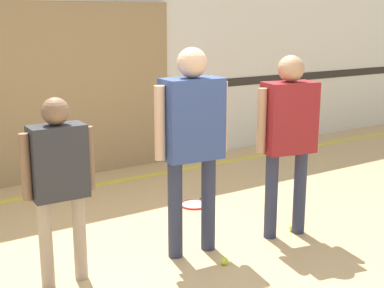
% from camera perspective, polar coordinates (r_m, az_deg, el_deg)
% --- Properties ---
extents(ground_plane, '(16.00, 16.00, 0.00)m').
position_cam_1_polar(ground_plane, '(4.54, -1.66, -12.27)').
color(ground_plane, tan).
extents(wall_back, '(16.00, 0.07, 3.20)m').
position_cam_1_polar(wall_back, '(6.70, -14.78, 9.79)').
color(wall_back, silver).
rests_on(wall_back, ground_plane).
extents(wall_panel, '(3.38, 0.05, 2.15)m').
position_cam_1_polar(wall_panel, '(6.65, -15.46, 5.23)').
color(wall_panel, '#9E7F56').
rests_on(wall_panel, ground_plane).
extents(floor_stripe, '(14.40, 0.10, 0.01)m').
position_cam_1_polar(floor_stripe, '(6.45, -12.29, -4.65)').
color(floor_stripe, yellow).
rests_on(floor_stripe, ground_plane).
extents(person_instructor, '(0.66, 0.31, 1.74)m').
position_cam_1_polar(person_instructor, '(4.33, 0.00, 1.53)').
color(person_instructor, '#2D334C').
rests_on(person_instructor, ground_plane).
extents(person_student_left, '(0.54, 0.23, 1.42)m').
position_cam_1_polar(person_student_left, '(3.98, -14.01, -2.86)').
color(person_student_left, tan).
rests_on(person_student_left, ground_plane).
extents(person_student_right, '(0.61, 0.34, 1.65)m').
position_cam_1_polar(person_student_right, '(4.79, 10.25, 1.80)').
color(person_student_right, '#2D334C').
rests_on(person_student_right, ground_plane).
extents(racket_spare_on_floor, '(0.54, 0.43, 0.03)m').
position_cam_1_polar(racket_spare_on_floor, '(5.77, 0.31, -6.40)').
color(racket_spare_on_floor, red).
rests_on(racket_spare_on_floor, ground_plane).
extents(tennis_ball_near_instructor, '(0.07, 0.07, 0.07)m').
position_cam_1_polar(tennis_ball_near_instructor, '(4.45, 3.48, -12.36)').
color(tennis_ball_near_instructor, '#CCE038').
rests_on(tennis_ball_near_instructor, ground_plane).
extents(tennis_ball_by_spare_racket, '(0.07, 0.07, 0.07)m').
position_cam_1_polar(tennis_ball_by_spare_racket, '(5.51, -1.60, -7.14)').
color(tennis_ball_by_spare_racket, '#CCE038').
rests_on(tennis_ball_by_spare_racket, ground_plane).
extents(tennis_ball_stray_left, '(0.07, 0.07, 0.07)m').
position_cam_1_polar(tennis_ball_stray_left, '(5.17, 10.69, -8.78)').
color(tennis_ball_stray_left, '#CCE038').
rests_on(tennis_ball_stray_left, ground_plane).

